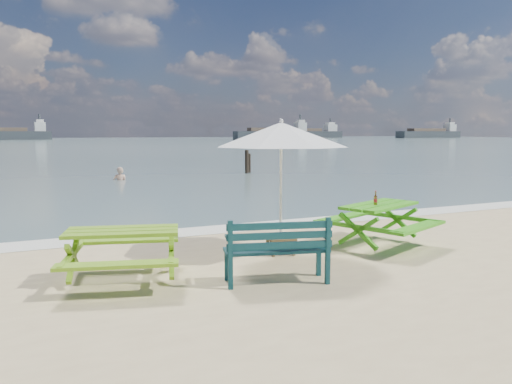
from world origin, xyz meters
name	(u,v)px	position (x,y,z in m)	size (l,w,h in m)	color
sea	(55,144)	(0.00, 85.00, 0.00)	(300.00, 300.00, 0.00)	slate
foam_strip	(222,229)	(0.00, 4.60, 0.01)	(22.00, 0.90, 0.01)	silver
picnic_table_left	(123,256)	(-2.61, 1.62, 0.36)	(1.97, 2.10, 0.75)	#659716
picnic_table_right	(379,226)	(2.15, 1.92, 0.38)	(2.23, 2.34, 0.79)	#379616
park_bench	(276,263)	(-0.63, 0.67, 0.28)	(1.55, 0.84, 0.91)	#0D3338
side_table	(280,245)	(0.18, 2.12, 0.16)	(0.54, 0.54, 0.30)	brown
patio_umbrella	(281,135)	(0.18, 2.12, 2.08)	(2.69, 2.69, 2.30)	silver
beer_bottle	(375,200)	(2.01, 1.86, 0.88)	(0.07, 0.07, 0.26)	#986116
swimmer	(120,186)	(-0.20, 16.94, -0.26)	(0.68, 0.52, 1.67)	tan
mooring_pilings	(248,164)	(6.48, 18.17, 0.45)	(0.58, 0.78, 1.38)	black
cargo_ships	(279,134)	(61.78, 123.78, 1.18)	(144.71, 31.81, 4.40)	#33383C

